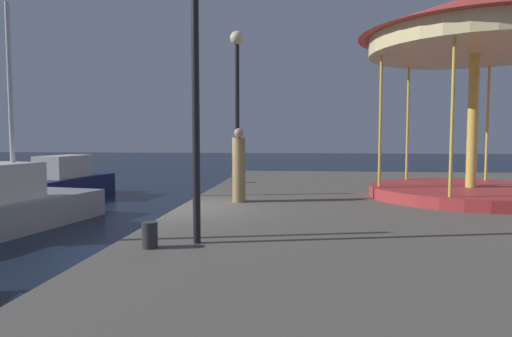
{
  "coord_description": "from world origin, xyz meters",
  "views": [
    {
      "loc": [
        2.96,
        -10.4,
        2.48
      ],
      "look_at": [
        1.62,
        2.73,
        1.56
      ],
      "focal_mm": 31.14,
      "sensor_mm": 36.0,
      "label": 1
    }
  ],
  "objects": [
    {
      "name": "ground_plane",
      "position": [
        0.0,
        0.0,
        0.0
      ],
      "size": [
        120.0,
        120.0,
        0.0
      ],
      "primitive_type": "plane",
      "color": "black"
    },
    {
      "name": "quay_dock",
      "position": [
        6.82,
        0.0,
        0.4
      ],
      "size": [
        13.64,
        23.69,
        0.8
      ],
      "primitive_type": "cube",
      "color": "#5B564F",
      "rests_on": "ground"
    },
    {
      "name": "motorboat_navy",
      "position": [
        -6.62,
        6.53,
        0.65
      ],
      "size": [
        2.23,
        5.41,
        1.76
      ],
      "color": "#19214C",
      "rests_on": "ground"
    },
    {
      "name": "carousel",
      "position": [
        7.67,
        2.44,
        4.99
      ],
      "size": [
        6.29,
        6.29,
        5.59
      ],
      "color": "#B23333",
      "rests_on": "quay_dock"
    },
    {
      "name": "lamp_post_mid_promenade",
      "position": [
        1.31,
        -3.55,
        3.9
      ],
      "size": [
        0.36,
        0.36,
        4.57
      ],
      "color": "black",
      "rests_on": "quay_dock"
    },
    {
      "name": "lamp_post_far_end",
      "position": [
        1.28,
        1.18,
        3.82
      ],
      "size": [
        0.36,
        0.36,
        4.44
      ],
      "color": "black",
      "rests_on": "quay_dock"
    },
    {
      "name": "bollard_north",
      "position": [
        0.67,
        -3.93,
        1.0
      ],
      "size": [
        0.24,
        0.24,
        0.4
      ],
      "primitive_type": "cylinder",
      "color": "#2D2D33",
      "rests_on": "quay_dock"
    },
    {
      "name": "bollard_south",
      "position": [
        0.49,
        5.89,
        1.0
      ],
      "size": [
        0.24,
        0.24,
        0.4
      ],
      "primitive_type": "cylinder",
      "color": "#2D2D33",
      "rests_on": "quay_dock"
    },
    {
      "name": "person_mid_promenade",
      "position": [
        1.35,
        1.01,
        1.71
      ],
      "size": [
        0.34,
        0.34,
        1.92
      ],
      "color": "#937A4C",
      "rests_on": "quay_dock"
    }
  ]
}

